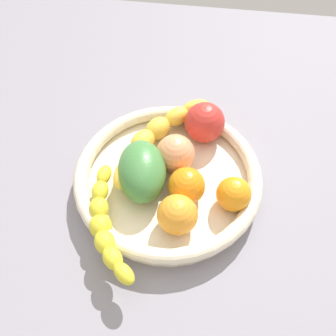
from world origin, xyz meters
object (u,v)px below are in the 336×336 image
(orange_front, at_px, (177,215))
(peach_blush, at_px, (175,154))
(tomato_red, at_px, (205,122))
(fruit_bowl, at_px, (168,177))
(orange_mid_right, at_px, (187,186))
(banana_draped_left, at_px, (105,224))
(banana_draped_right, at_px, (154,136))
(orange_mid_left, at_px, (234,194))
(mango_green, at_px, (142,171))

(orange_front, xyz_separation_m, peach_blush, (0.11, 0.02, 0.00))
(peach_blush, xyz_separation_m, tomato_red, (0.08, -0.04, 0.00))
(fruit_bowl, xyz_separation_m, orange_mid_right, (-0.03, -0.03, 0.03))
(banana_draped_left, bearing_deg, orange_mid_right, -54.97)
(banana_draped_right, distance_m, tomato_red, 0.09)
(orange_mid_right, bearing_deg, orange_mid_left, -92.49)
(fruit_bowl, distance_m, banana_draped_right, 0.08)
(orange_mid_right, bearing_deg, fruit_bowl, 48.14)
(orange_front, height_order, mango_green, mango_green)
(banana_draped_right, height_order, peach_blush, peach_blush)
(fruit_bowl, distance_m, orange_front, 0.09)
(orange_mid_right, bearing_deg, banana_draped_right, 34.79)
(orange_mid_right, bearing_deg, orange_front, 171.89)
(orange_front, xyz_separation_m, orange_mid_right, (0.05, -0.01, -0.00))
(peach_blush, xyz_separation_m, mango_green, (-0.04, 0.05, 0.00))
(banana_draped_left, xyz_separation_m, peach_blush, (0.14, -0.09, 0.01))
(peach_blush, bearing_deg, mango_green, 132.73)
(orange_mid_left, distance_m, peach_blush, 0.12)
(orange_front, bearing_deg, tomato_red, -7.39)
(banana_draped_right, distance_m, peach_blush, 0.06)
(orange_mid_left, relative_size, peach_blush, 0.84)
(orange_mid_right, height_order, tomato_red, tomato_red)
(banana_draped_right, bearing_deg, peach_blush, -132.70)
(orange_front, relative_size, peach_blush, 0.94)
(banana_draped_left, xyz_separation_m, banana_draped_right, (0.18, -0.04, 0.00))
(orange_mid_left, xyz_separation_m, mango_green, (0.02, 0.15, 0.01))
(tomato_red, bearing_deg, banana_draped_left, 148.76)
(banana_draped_right, xyz_separation_m, orange_mid_left, (-0.10, -0.14, 0.00))
(orange_mid_right, relative_size, tomato_red, 0.82)
(banana_draped_left, relative_size, mango_green, 1.69)
(orange_front, distance_m, mango_green, 0.10)
(fruit_bowl, height_order, banana_draped_left, banana_draped_left)
(banana_draped_right, height_order, mango_green, mango_green)
(orange_front, relative_size, orange_mid_left, 1.12)
(banana_draped_right, bearing_deg, orange_front, -158.18)
(banana_draped_left, distance_m, tomato_red, 0.25)
(orange_front, bearing_deg, orange_mid_right, -8.11)
(banana_draped_left, distance_m, banana_draped_right, 0.19)
(banana_draped_right, xyz_separation_m, tomato_red, (0.04, -0.09, 0.01))
(fruit_bowl, xyz_separation_m, tomato_red, (0.11, -0.05, 0.03))
(fruit_bowl, bearing_deg, orange_front, -162.65)
(banana_draped_left, bearing_deg, orange_front, -76.33)
(orange_mid_left, height_order, tomato_red, tomato_red)
(orange_mid_left, height_order, mango_green, mango_green)
(fruit_bowl, xyz_separation_m, orange_mid_left, (-0.03, -0.11, 0.02))
(banana_draped_left, height_order, orange_mid_right, orange_mid_right)
(fruit_bowl, bearing_deg, mango_green, 111.46)
(peach_blush, height_order, mango_green, mango_green)
(peach_blush, bearing_deg, tomato_red, -29.27)
(banana_draped_left, bearing_deg, peach_blush, -32.29)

